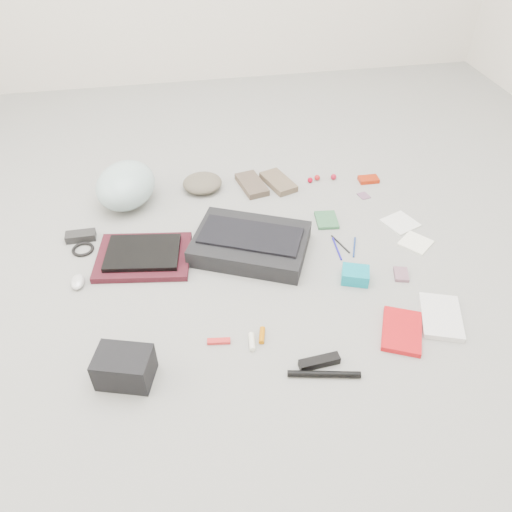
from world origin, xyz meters
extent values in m
plane|color=gray|center=(0.00, 0.00, 0.00)|extent=(4.00, 4.00, 0.00)
cube|color=black|center=(-0.01, 0.09, 0.04)|extent=(0.56, 0.49, 0.08)
cube|color=black|center=(-0.01, 0.09, 0.08)|extent=(0.46, 0.34, 0.01)
cube|color=#42121B|center=(-0.45, 0.12, 0.01)|extent=(0.42, 0.34, 0.03)
cube|color=black|center=(-0.45, 0.12, 0.04)|extent=(0.33, 0.26, 0.02)
ellipsoid|color=silver|center=(-0.52, 0.55, 0.10)|extent=(0.36, 0.40, 0.20)
ellipsoid|color=#625949|center=(-0.16, 0.61, 0.03)|extent=(0.22, 0.21, 0.07)
cube|color=brown|center=(0.08, 0.58, 0.02)|extent=(0.15, 0.23, 0.03)
cube|color=brown|center=(0.22, 0.58, 0.02)|extent=(0.17, 0.23, 0.03)
cube|color=black|center=(-0.72, 0.31, 0.02)|extent=(0.13, 0.06, 0.03)
torus|color=black|center=(-0.71, 0.23, 0.01)|extent=(0.11, 0.11, 0.01)
ellipsoid|color=silver|center=(-0.71, 0.01, 0.02)|extent=(0.05, 0.09, 0.03)
cube|color=black|center=(-0.52, -0.47, 0.06)|extent=(0.21, 0.17, 0.12)
cube|color=red|center=(-0.20, -0.38, 0.01)|extent=(0.08, 0.03, 0.01)
cylinder|color=white|center=(-0.09, -0.40, 0.01)|extent=(0.03, 0.07, 0.02)
cylinder|color=#C26903|center=(-0.05, -0.38, 0.01)|extent=(0.04, 0.07, 0.02)
cube|color=black|center=(0.12, -0.53, 0.01)|extent=(0.14, 0.05, 0.03)
cylinder|color=black|center=(0.12, -0.58, 0.01)|extent=(0.24, 0.07, 0.02)
cube|color=red|center=(0.45, -0.45, 0.01)|extent=(0.21, 0.24, 0.02)
cube|color=silver|center=(0.61, -0.41, 0.01)|extent=(0.21, 0.25, 0.02)
cube|color=#30653F|center=(0.37, 0.24, 0.01)|extent=(0.11, 0.14, 0.01)
cylinder|color=#1A149E|center=(0.36, 0.04, 0.00)|extent=(0.01, 0.15, 0.01)
cylinder|color=black|center=(0.38, 0.06, 0.00)|extent=(0.05, 0.13, 0.01)
cylinder|color=navy|center=(0.44, 0.03, 0.00)|extent=(0.06, 0.12, 0.01)
cube|color=#0B9AB3|center=(0.37, -0.16, 0.03)|extent=(0.13, 0.12, 0.05)
cube|color=#8C6071|center=(0.56, -0.17, 0.01)|extent=(0.07, 0.09, 0.01)
cube|color=silver|center=(0.70, 0.16, 0.00)|extent=(0.17, 0.17, 0.01)
cube|color=white|center=(0.71, 0.01, 0.00)|extent=(0.17, 0.17, 0.01)
sphere|color=#AB0018|center=(0.38, 0.57, 0.01)|extent=(0.03, 0.03, 0.03)
sphere|color=#B0161B|center=(0.42, 0.58, 0.01)|extent=(0.04, 0.04, 0.03)
sphere|color=maroon|center=(0.51, 0.57, 0.01)|extent=(0.04, 0.04, 0.03)
cube|color=#AC250A|center=(0.68, 0.53, 0.01)|extent=(0.10, 0.06, 0.02)
cube|color=#845775|center=(0.61, 0.40, 0.00)|extent=(0.06, 0.07, 0.00)
camera|label=1|loc=(-0.28, -1.50, 1.38)|focal=35.00mm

